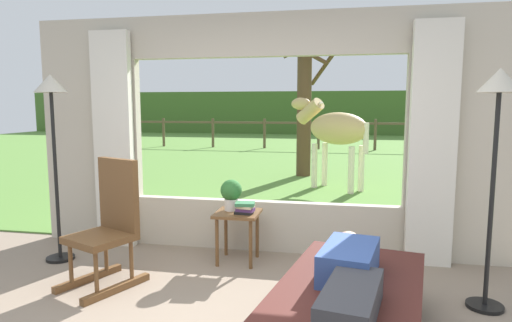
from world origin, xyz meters
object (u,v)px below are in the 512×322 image
at_px(book_stack, 245,208).
at_px(recliner_sofa, 348,315).
at_px(rocking_chair, 110,224).
at_px(pasture_tree, 305,100).
at_px(horse, 334,129).
at_px(side_table, 238,221).
at_px(floor_lamp_right, 497,117).
at_px(floor_lamp_left, 52,111).
at_px(potted_plant, 231,193).
at_px(reclining_person, 350,273).

bearing_deg(book_stack, recliner_sofa, -53.55).
relative_size(recliner_sofa, rocking_chair, 1.64).
xyz_separation_m(rocking_chair, pasture_tree, (1.18, 6.38, 1.17)).
bearing_deg(horse, side_table, -156.58).
bearing_deg(rocking_chair, floor_lamp_right, 25.72).
distance_m(floor_lamp_left, pasture_tree, 6.26).
relative_size(floor_lamp_left, pasture_tree, 0.56).
xyz_separation_m(recliner_sofa, floor_lamp_right, (1.07, 0.77, 1.29)).
height_order(floor_lamp_left, pasture_tree, pasture_tree).
height_order(potted_plant, floor_lamp_left, floor_lamp_left).
xyz_separation_m(reclining_person, horse, (-0.20, 5.60, 0.63)).
bearing_deg(book_stack, horse, 79.28).
xyz_separation_m(reclining_person, pasture_tree, (-0.89, 7.09, 1.19)).
bearing_deg(horse, pasture_tree, 60.36).
distance_m(recliner_sofa, rocking_chair, 2.20).
relative_size(book_stack, floor_lamp_right, 0.11).
bearing_deg(side_table, potted_plant, 143.13).
relative_size(potted_plant, floor_lamp_right, 0.17).
bearing_deg(floor_lamp_left, potted_plant, 11.48).
distance_m(book_stack, floor_lamp_right, 2.34).
bearing_deg(horse, rocking_chair, -165.50).
xyz_separation_m(reclining_person, rocking_chair, (-2.08, 0.71, 0.02)).
relative_size(potted_plant, book_stack, 1.55).
relative_size(reclining_person, rocking_chair, 1.28).
bearing_deg(pasture_tree, book_stack, -91.03).
relative_size(side_table, floor_lamp_right, 0.28).
bearing_deg(floor_lamp_right, pasture_tree, 107.43).
xyz_separation_m(floor_lamp_left, horse, (2.71, 4.43, -0.38)).
bearing_deg(floor_lamp_left, pasture_tree, 71.18).
distance_m(floor_lamp_right, horse, 4.95).
height_order(floor_lamp_right, horse, floor_lamp_right).
relative_size(horse, pasture_tree, 0.51).
bearing_deg(floor_lamp_right, reclining_person, -142.45).
distance_m(side_table, horse, 4.29).
xyz_separation_m(recliner_sofa, horse, (-0.20, 5.55, 0.94)).
relative_size(side_table, pasture_tree, 0.15).
relative_size(floor_lamp_right, horse, 1.08).
relative_size(potted_plant, pasture_tree, 0.09).
relative_size(recliner_sofa, potted_plant, 5.74).
relative_size(recliner_sofa, horse, 1.06).
relative_size(rocking_chair, book_stack, 5.44).
bearing_deg(floor_lamp_right, floor_lamp_left, 175.10).
bearing_deg(book_stack, side_table, 145.93).
bearing_deg(pasture_tree, reclining_person, -82.81).
height_order(side_table, horse, horse).
bearing_deg(potted_plant, floor_lamp_left, -168.52).
relative_size(side_table, horse, 0.30).
height_order(rocking_chair, floor_lamp_right, floor_lamp_right).
relative_size(potted_plant, horse, 0.18).
height_order(reclining_person, book_stack, reclining_person).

